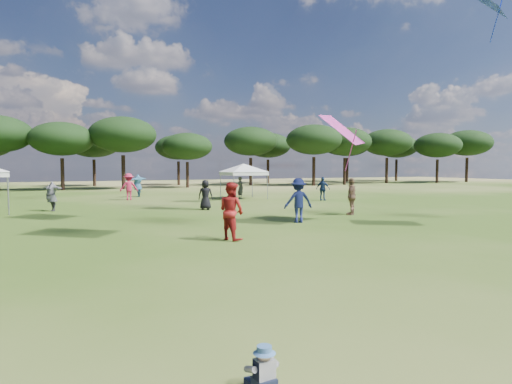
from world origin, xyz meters
The scene contains 4 objects.
tree_line centered at (2.39, 47.41, 5.42)m, with size 108.78×17.63×7.77m.
tent_right centered at (9.92, 27.09, 2.48)m, with size 5.75×5.75×2.91m.
toddler centered at (-0.17, 1.66, 0.23)m, with size 0.36×0.40×0.53m.
festival_crowd centered at (-0.91, 21.83, 0.91)m, with size 28.97×23.11×1.93m.
Camera 1 is at (-2.06, -2.46, 2.48)m, focal length 30.00 mm.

